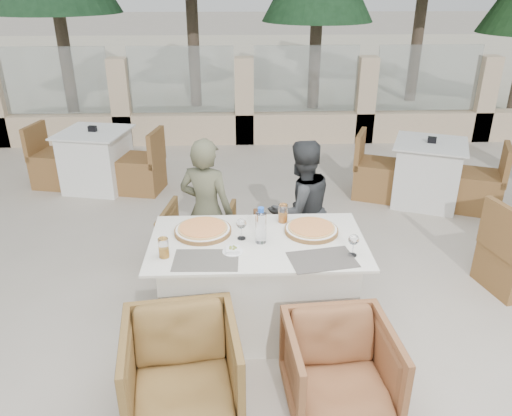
{
  "coord_description": "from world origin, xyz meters",
  "views": [
    {
      "loc": [
        -0.12,
        -3.35,
        2.55
      ],
      "look_at": [
        0.01,
        0.2,
        0.9
      ],
      "focal_mm": 35.0,
      "sensor_mm": 36.0,
      "label": 1
    }
  ],
  "objects_px": {
    "armchair_near_left": "(182,370)",
    "diner_right": "(300,210)",
    "wine_glass_corner": "(353,244)",
    "armchair_far_right": "(287,245)",
    "water_bottle": "(261,225)",
    "beer_glass_right": "(283,213)",
    "pizza_left": "(203,229)",
    "dining_table": "(258,284)",
    "beer_glass_left": "(164,248)",
    "armchair_near_right": "(339,370)",
    "bg_table_b": "(427,173)",
    "diner_left": "(207,212)",
    "olive_dish": "(233,249)",
    "wine_glass_centre": "(241,228)",
    "pizza_right": "(311,229)",
    "bg_table_a": "(97,160)",
    "armchair_far_left": "(199,236)"
  },
  "relations": [
    {
      "from": "armchair_near_left",
      "to": "diner_right",
      "type": "bearing_deg",
      "value": 53.0
    },
    {
      "from": "wine_glass_corner",
      "to": "armchair_far_right",
      "type": "height_order",
      "value": "wine_glass_corner"
    },
    {
      "from": "water_bottle",
      "to": "beer_glass_right",
      "type": "relative_size",
      "value": 1.86
    },
    {
      "from": "pizza_left",
      "to": "armchair_near_left",
      "type": "relative_size",
      "value": 0.61
    },
    {
      "from": "dining_table",
      "to": "beer_glass_left",
      "type": "height_order",
      "value": "beer_glass_left"
    },
    {
      "from": "wine_glass_corner",
      "to": "armchair_near_right",
      "type": "xyz_separation_m",
      "value": [
        -0.18,
        -0.63,
        -0.55
      ]
    },
    {
      "from": "armchair_far_right",
      "to": "bg_table_b",
      "type": "relative_size",
      "value": 0.37
    },
    {
      "from": "pizza_left",
      "to": "diner_left",
      "type": "relative_size",
      "value": 0.32
    },
    {
      "from": "beer_glass_right",
      "to": "olive_dish",
      "type": "height_order",
      "value": "beer_glass_right"
    },
    {
      "from": "wine_glass_centre",
      "to": "armchair_near_right",
      "type": "height_order",
      "value": "wine_glass_centre"
    },
    {
      "from": "wine_glass_corner",
      "to": "armchair_near_right",
      "type": "height_order",
      "value": "wine_glass_corner"
    },
    {
      "from": "olive_dish",
      "to": "bg_table_b",
      "type": "bearing_deg",
      "value": 46.81
    },
    {
      "from": "pizza_right",
      "to": "bg_table_b",
      "type": "height_order",
      "value": "pizza_right"
    },
    {
      "from": "water_bottle",
      "to": "wine_glass_centre",
      "type": "distance_m",
      "value": 0.16
    },
    {
      "from": "dining_table",
      "to": "armchair_near_left",
      "type": "height_order",
      "value": "dining_table"
    },
    {
      "from": "wine_glass_corner",
      "to": "armchair_far_right",
      "type": "bearing_deg",
      "value": 108.13
    },
    {
      "from": "olive_dish",
      "to": "pizza_right",
      "type": "bearing_deg",
      "value": 25.34
    },
    {
      "from": "beer_glass_left",
      "to": "olive_dish",
      "type": "height_order",
      "value": "beer_glass_left"
    },
    {
      "from": "wine_glass_corner",
      "to": "water_bottle",
      "type": "bearing_deg",
      "value": 160.89
    },
    {
      "from": "water_bottle",
      "to": "olive_dish",
      "type": "xyz_separation_m",
      "value": [
        -0.21,
        -0.14,
        -0.12
      ]
    },
    {
      "from": "wine_glass_centre",
      "to": "bg_table_a",
      "type": "xyz_separation_m",
      "value": [
        -1.85,
        2.93,
        -0.48
      ]
    },
    {
      "from": "armchair_near_right",
      "to": "diner_right",
      "type": "xyz_separation_m",
      "value": [
        -0.06,
        1.65,
        0.34
      ]
    },
    {
      "from": "dining_table",
      "to": "bg_table_b",
      "type": "bearing_deg",
      "value": 47.23
    },
    {
      "from": "beer_glass_left",
      "to": "olive_dish",
      "type": "distance_m",
      "value": 0.48
    },
    {
      "from": "olive_dish",
      "to": "armchair_near_right",
      "type": "distance_m",
      "value": 1.08
    },
    {
      "from": "armchair_far_left",
      "to": "olive_dish",
      "type": "bearing_deg",
      "value": 116.32
    },
    {
      "from": "pizza_right",
      "to": "beer_glass_right",
      "type": "height_order",
      "value": "beer_glass_right"
    },
    {
      "from": "pizza_right",
      "to": "water_bottle",
      "type": "bearing_deg",
      "value": -160.25
    },
    {
      "from": "olive_dish",
      "to": "bg_table_a",
      "type": "xyz_separation_m",
      "value": [
        -1.79,
        3.13,
        -0.41
      ]
    },
    {
      "from": "beer_glass_right",
      "to": "diner_right",
      "type": "bearing_deg",
      "value": 67.0
    },
    {
      "from": "water_bottle",
      "to": "pizza_left",
      "type": "bearing_deg",
      "value": 159.19
    },
    {
      "from": "armchair_far_left",
      "to": "armchair_far_right",
      "type": "distance_m",
      "value": 0.86
    },
    {
      "from": "bg_table_a",
      "to": "pizza_right",
      "type": "bearing_deg",
      "value": -38.18
    },
    {
      "from": "armchair_near_right",
      "to": "bg_table_b",
      "type": "relative_size",
      "value": 0.41
    },
    {
      "from": "dining_table",
      "to": "wine_glass_corner",
      "type": "distance_m",
      "value": 0.85
    },
    {
      "from": "diner_left",
      "to": "armchair_far_right",
      "type": "bearing_deg",
      "value": -152.66
    },
    {
      "from": "water_bottle",
      "to": "armchair_far_right",
      "type": "height_order",
      "value": "water_bottle"
    },
    {
      "from": "pizza_right",
      "to": "bg_table_b",
      "type": "relative_size",
      "value": 0.25
    },
    {
      "from": "pizza_right",
      "to": "wine_glass_corner",
      "type": "distance_m",
      "value": 0.44
    },
    {
      "from": "water_bottle",
      "to": "bg_table_b",
      "type": "distance_m",
      "value": 3.22
    },
    {
      "from": "pizza_left",
      "to": "bg_table_a",
      "type": "height_order",
      "value": "pizza_left"
    },
    {
      "from": "pizza_right",
      "to": "armchair_far_left",
      "type": "bearing_deg",
      "value": 137.72
    },
    {
      "from": "pizza_right",
      "to": "armchair_far_left",
      "type": "height_order",
      "value": "pizza_right"
    },
    {
      "from": "diner_right",
      "to": "bg_table_b",
      "type": "height_order",
      "value": "diner_right"
    },
    {
      "from": "beer_glass_left",
      "to": "diner_left",
      "type": "bearing_deg",
      "value": 75.52
    },
    {
      "from": "olive_dish",
      "to": "diner_left",
      "type": "height_order",
      "value": "diner_left"
    },
    {
      "from": "dining_table",
      "to": "water_bottle",
      "type": "relative_size",
      "value": 5.72
    },
    {
      "from": "bg_table_a",
      "to": "olive_dish",
      "type": "bearing_deg",
      "value": -48.45
    },
    {
      "from": "pizza_right",
      "to": "dining_table",
      "type": "bearing_deg",
      "value": -163.5
    },
    {
      "from": "armchair_near_left",
      "to": "diner_left",
      "type": "height_order",
      "value": "diner_left"
    }
  ]
}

